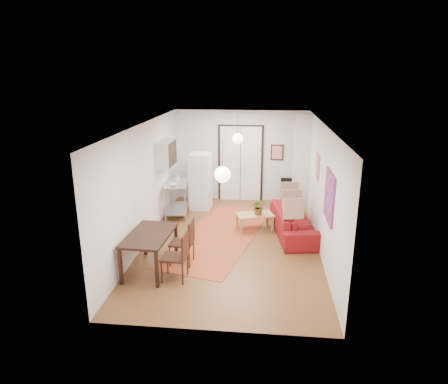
# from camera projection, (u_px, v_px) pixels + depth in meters

# --- Properties ---
(floor) EXTENTS (7.00, 7.00, 0.00)m
(floor) POSITION_uv_depth(u_px,v_px,m) (231.00, 243.00, 9.85)
(floor) COLOR brown
(floor) RESTS_ON ground
(ceiling) EXTENTS (4.20, 7.00, 0.02)m
(ceiling) POSITION_uv_depth(u_px,v_px,m) (232.00, 125.00, 9.01)
(ceiling) COLOR silver
(ceiling) RESTS_ON wall_back
(wall_back) EXTENTS (4.20, 0.02, 2.90)m
(wall_back) POSITION_uv_depth(u_px,v_px,m) (241.00, 156.00, 12.76)
(wall_back) COLOR silver
(wall_back) RESTS_ON floor
(wall_front) EXTENTS (4.20, 0.02, 2.90)m
(wall_front) POSITION_uv_depth(u_px,v_px,m) (212.00, 249.00, 6.10)
(wall_front) COLOR silver
(wall_front) RESTS_ON floor
(wall_left) EXTENTS (0.02, 7.00, 2.90)m
(wall_left) POSITION_uv_depth(u_px,v_px,m) (145.00, 184.00, 9.64)
(wall_left) COLOR silver
(wall_left) RESTS_ON floor
(wall_right) EXTENTS (0.02, 7.00, 2.90)m
(wall_right) POSITION_uv_depth(u_px,v_px,m) (322.00, 189.00, 9.22)
(wall_right) COLOR silver
(wall_right) RESTS_ON floor
(double_doors) EXTENTS (1.44, 0.06, 2.50)m
(double_doors) POSITION_uv_depth(u_px,v_px,m) (240.00, 164.00, 12.79)
(double_doors) COLOR white
(double_doors) RESTS_ON wall_back
(stub_partition) EXTENTS (0.50, 0.10, 2.90)m
(stub_partition) POSITION_uv_depth(u_px,v_px,m) (302.00, 164.00, 11.68)
(stub_partition) COLOR silver
(stub_partition) RESTS_ON floor
(wall_cabinet) EXTENTS (0.35, 1.00, 0.70)m
(wall_cabinet) POSITION_uv_depth(u_px,v_px,m) (166.00, 153.00, 10.91)
(wall_cabinet) COLOR silver
(wall_cabinet) RESTS_ON wall_left
(painting_popart) EXTENTS (0.05, 1.00, 1.00)m
(painting_popart) POSITION_uv_depth(u_px,v_px,m) (329.00, 197.00, 7.98)
(painting_popart) COLOR red
(painting_popart) RESTS_ON wall_right
(painting_abstract) EXTENTS (0.05, 0.50, 0.60)m
(painting_abstract) POSITION_uv_depth(u_px,v_px,m) (318.00, 166.00, 9.89)
(painting_abstract) COLOR beige
(painting_abstract) RESTS_ON wall_right
(poster_back) EXTENTS (0.40, 0.03, 0.50)m
(poster_back) POSITION_uv_depth(u_px,v_px,m) (277.00, 152.00, 12.58)
(poster_back) COLOR red
(poster_back) RESTS_ON wall_back
(print_left) EXTENTS (0.03, 0.44, 0.54)m
(print_left) POSITION_uv_depth(u_px,v_px,m) (165.00, 148.00, 11.39)
(print_left) COLOR #9A6240
(print_left) RESTS_ON wall_left
(pendant_back) EXTENTS (0.30, 0.30, 0.80)m
(pendant_back) POSITION_uv_depth(u_px,v_px,m) (238.00, 139.00, 11.10)
(pendant_back) COLOR white
(pendant_back) RESTS_ON ceiling
(pendant_front) EXTENTS (0.30, 0.30, 0.80)m
(pendant_front) POSITION_uv_depth(u_px,v_px,m) (222.00, 174.00, 7.29)
(pendant_front) COLOR white
(pendant_front) RESTS_ON ceiling
(kilim_rug) EXTENTS (2.70, 4.81, 0.01)m
(kilim_rug) POSITION_uv_depth(u_px,v_px,m) (220.00, 235.00, 10.31)
(kilim_rug) COLOR #B6472D
(kilim_rug) RESTS_ON floor
(sofa) EXTENTS (1.24, 2.47, 0.69)m
(sofa) POSITION_uv_depth(u_px,v_px,m) (294.00, 222.00, 10.26)
(sofa) COLOR maroon
(sofa) RESTS_ON floor
(coffee_table) EXTENTS (1.08, 0.81, 0.43)m
(coffee_table) POSITION_uv_depth(u_px,v_px,m) (255.00, 216.00, 10.59)
(coffee_table) COLOR #A8844F
(coffee_table) RESTS_ON floor
(potted_plant) EXTENTS (0.43, 0.46, 0.42)m
(potted_plant) POSITION_uv_depth(u_px,v_px,m) (259.00, 207.00, 10.50)
(potted_plant) COLOR #347132
(potted_plant) RESTS_ON coffee_table
(kitchen_counter) EXTENTS (0.81, 1.35, 0.98)m
(kitchen_counter) POSITION_uv_depth(u_px,v_px,m) (177.00, 194.00, 11.58)
(kitchen_counter) COLOR #B8BBBD
(kitchen_counter) RESTS_ON floor
(bowl) EXTENTS (0.26, 0.26, 0.06)m
(bowl) POSITION_uv_depth(u_px,v_px,m) (174.00, 185.00, 11.19)
(bowl) COLOR silver
(bowl) RESTS_ON kitchen_counter
(soap_bottle) EXTENTS (0.11, 0.11, 0.20)m
(soap_bottle) POSITION_uv_depth(u_px,v_px,m) (178.00, 177.00, 11.69)
(soap_bottle) COLOR teal
(soap_bottle) RESTS_ON kitchen_counter
(fridge) EXTENTS (0.65, 0.65, 1.72)m
(fridge) POSITION_uv_depth(u_px,v_px,m) (201.00, 181.00, 12.08)
(fridge) COLOR white
(fridge) RESTS_ON floor
(dining_table) EXTENTS (0.93, 1.53, 0.82)m
(dining_table) POSITION_uv_depth(u_px,v_px,m) (149.00, 238.00, 8.32)
(dining_table) COLOR black
(dining_table) RESTS_ON floor
(dining_chair_near) EXTENTS (0.51, 0.71, 1.02)m
(dining_chair_near) POSITION_uv_depth(u_px,v_px,m) (182.00, 237.00, 8.73)
(dining_chair_near) COLOR #361D11
(dining_chair_near) RESTS_ON floor
(dining_chair_far) EXTENTS (0.51, 0.71, 1.02)m
(dining_chair_far) POSITION_uv_depth(u_px,v_px,m) (175.00, 250.00, 8.06)
(dining_chair_far) COLOR #361D11
(dining_chair_far) RESTS_ON floor
(black_side_chair) EXTENTS (0.44, 0.44, 0.91)m
(black_side_chair) POSITION_uv_depth(u_px,v_px,m) (287.00, 187.00, 12.63)
(black_side_chair) COLOR black
(black_side_chair) RESTS_ON floor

